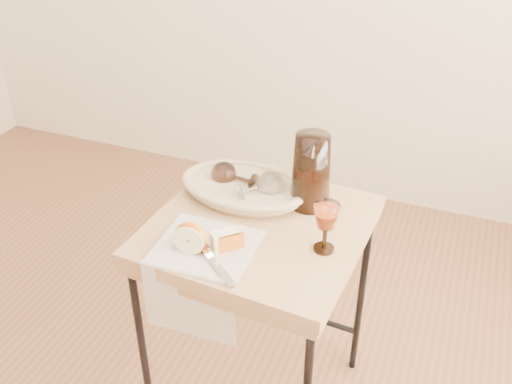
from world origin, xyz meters
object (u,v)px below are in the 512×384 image
at_px(goblet_lying_b, 257,188).
at_px(table_knife, 209,255).
at_px(tea_towel, 206,247).
at_px(pitcher, 311,171).
at_px(side_table, 258,318).
at_px(wine_goblet, 325,228).
at_px(bread_basket, 244,189).
at_px(apple_half, 191,236).
at_px(goblet_lying_a, 236,178).

xyz_separation_m(goblet_lying_b, table_knife, (-0.02, -0.30, -0.04)).
bearing_deg(tea_towel, pitcher, 54.99).
bearing_deg(table_knife, pitcher, 103.76).
height_order(side_table, table_knife, table_knife).
distance_m(goblet_lying_b, table_knife, 0.30).
xyz_separation_m(side_table, wine_goblet, (0.21, -0.05, 0.45)).
distance_m(bread_basket, table_knife, 0.32).
bearing_deg(apple_half, side_table, 51.95).
bearing_deg(wine_goblet, pitcher, 116.92).
bearing_deg(tea_towel, wine_goblet, 17.92).
xyz_separation_m(side_table, bread_basket, (-0.09, 0.12, 0.40)).
relative_size(pitcher, table_knife, 1.14).
distance_m(wine_goblet, table_knife, 0.32).
height_order(bread_basket, apple_half, apple_half).
bearing_deg(side_table, pitcher, 53.99).
bearing_deg(side_table, wine_goblet, -13.42).
bearing_deg(tea_towel, bread_basket, 88.24).
bearing_deg(goblet_lying_b, wine_goblet, -77.54).
bearing_deg(wine_goblet, goblet_lying_b, 149.63).
height_order(apple_half, table_knife, apple_half).
xyz_separation_m(pitcher, table_knife, (-0.17, -0.35, -0.10)).
distance_m(goblet_lying_b, pitcher, 0.17).
xyz_separation_m(side_table, apple_half, (-0.12, -0.18, 0.43)).
bearing_deg(bread_basket, goblet_lying_b, -20.32).
relative_size(side_table, table_knife, 3.15).
height_order(tea_towel, goblet_lying_a, goblet_lying_a).
bearing_deg(table_knife, goblet_lying_b, 125.63).
height_order(wine_goblet, apple_half, wine_goblet).
bearing_deg(goblet_lying_a, goblet_lying_b, 163.81).
relative_size(goblet_lying_b, pitcher, 0.51).
bearing_deg(side_table, apple_half, -123.77).
relative_size(pitcher, apple_half, 2.92).
height_order(tea_towel, table_knife, table_knife).
height_order(tea_towel, goblet_lying_b, goblet_lying_b).
distance_m(apple_half, table_knife, 0.07).
relative_size(tea_towel, goblet_lying_a, 2.05).
bearing_deg(bread_basket, side_table, -50.13).
xyz_separation_m(goblet_lying_a, apple_half, (0.00, -0.32, -0.00)).
height_order(tea_towel, pitcher, pitcher).
xyz_separation_m(side_table, tea_towel, (-0.09, -0.16, 0.38)).
bearing_deg(wine_goblet, table_knife, -151.36).
height_order(goblet_lying_b, apple_half, goblet_lying_b).
xyz_separation_m(wine_goblet, table_knife, (-0.27, -0.15, -0.06)).
relative_size(pitcher, wine_goblet, 1.85).
bearing_deg(pitcher, goblet_lying_b, -148.44).
bearing_deg(goblet_lying_a, apple_half, 97.88).
xyz_separation_m(side_table, goblet_lying_b, (-0.04, 0.10, 0.43)).
xyz_separation_m(tea_towel, goblet_lying_a, (-0.03, 0.29, 0.05)).
distance_m(tea_towel, goblet_lying_a, 0.30).
xyz_separation_m(tea_towel, pitcher, (0.20, 0.31, 0.11)).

